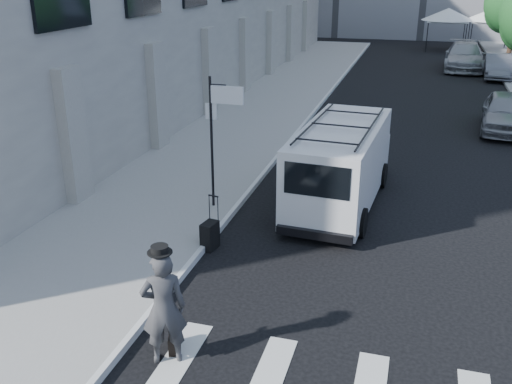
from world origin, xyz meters
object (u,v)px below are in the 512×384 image
Objects in this scene: parked_car_c at (464,56)px; suitcase at (210,235)px; parked_car_a at (506,112)px; cargo_van at (341,163)px; parked_car_b at (498,66)px; businessman at (164,308)px; briefcase at (173,341)px.

suitcase is at bearing -101.56° from parked_car_c.
parked_car_a is 0.78× the size of parked_car_c.
parked_car_b is (6.19, 21.70, -0.46)m from cargo_van.
parked_car_b is 0.73× the size of parked_car_c.
parked_car_a reaches higher than parked_car_b.
businessman reaches higher than suitcase.
businessman is 0.35× the size of parked_car_c.
businessman is 4.16m from suitcase.
suitcase is 15.18m from parked_car_a.
businessman is at bearing -101.52° from parked_car_b.
parked_car_b is (7.97, 29.40, -0.32)m from businessman.
businessman is 0.45× the size of parked_car_a.
businessman is 32.61m from parked_car_c.
parked_car_b is 3.18m from parked_car_c.
parked_car_a is (5.29, 9.36, -0.39)m from cargo_van.
cargo_van reaches higher than parked_car_c.
businessman reaches higher than briefcase.
parked_car_b is at bearing 77.71° from cargo_van.
parked_car_a is (7.08, 16.79, 0.60)m from briefcase.
cargo_van is 22.57m from parked_car_b.
briefcase is 0.10× the size of parked_car_a.
parked_car_c reaches higher than briefcase.
cargo_van is at bearing 58.51° from briefcase.
suitcase is 26.81m from parked_car_b.
cargo_van reaches higher than suitcase.
suitcase is 4.51m from cargo_van.
businessman is 30.46m from parked_car_b.
briefcase is (-0.01, 0.28, -0.85)m from businessman.
businessman is at bearing -99.39° from cargo_van.
parked_car_c is (6.17, 32.02, -0.18)m from businessman.
suitcase is 0.21× the size of cargo_van.
suitcase is at bearing 82.87° from briefcase.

